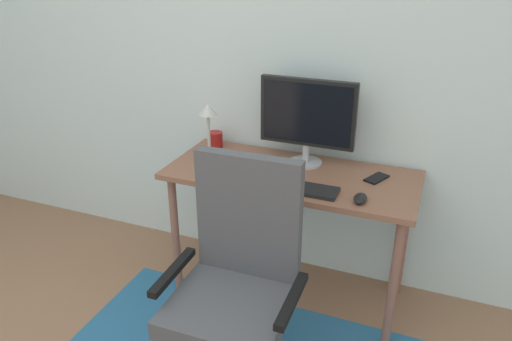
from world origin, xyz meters
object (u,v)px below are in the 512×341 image
desk (291,188)px  keyboard (294,187)px  monitor (307,116)px  office_chair (236,309)px  coffee_cup (215,140)px  computer_mouse (360,198)px  cell_phone (377,178)px  desk_lamp (208,126)px

desk → keyboard: keyboard is taller
monitor → office_chair: (-0.03, -0.88, -0.60)m
desk → keyboard: bearing=-67.7°
desk → coffee_cup: coffee_cup is taller
coffee_cup → office_chair: office_chair is taller
monitor → office_chair: 1.06m
office_chair → monitor: bearing=86.8°
keyboard → coffee_cup: (-0.60, 0.36, 0.04)m
computer_mouse → cell_phone: size_ratio=0.74×
desk → coffee_cup: size_ratio=14.29×
coffee_cup → desk: bearing=-19.1°
monitor → cell_phone: size_ratio=3.67×
desk → cell_phone: 0.45m
computer_mouse → desk_lamp: (-0.81, 0.08, 0.22)m
computer_mouse → desk_lamp: bearing=174.7°
monitor → keyboard: (0.04, -0.32, -0.26)m
desk → computer_mouse: bearing=-25.6°
cell_phone → monitor: bearing=-164.5°
keyboard → desk_lamp: (-0.49, 0.06, 0.23)m
desk → desk_lamp: 0.55m
cell_phone → desk_lamp: desk_lamp is taller
desk → cell_phone: cell_phone is taller
computer_mouse → office_chair: office_chair is taller
monitor → computer_mouse: bearing=-42.6°
desk → desk_lamp: (-0.42, -0.11, 0.33)m
desk_lamp → computer_mouse: bearing=-5.3°
keyboard → office_chair: (-0.07, -0.56, -0.34)m
coffee_cup → monitor: bearing=-4.1°
office_chair → computer_mouse: bearing=52.8°
desk_lamp → office_chair: 0.94m
desk → desk_lamp: size_ratio=3.64×
computer_mouse → cell_phone: (0.03, 0.28, -0.01)m
keyboard → cell_phone: 0.44m
computer_mouse → office_chair: 0.75m
monitor → computer_mouse: 0.56m
coffee_cup → cell_phone: bearing=-5.9°
coffee_cup → office_chair: bearing=-59.7°
monitor → keyboard: monitor is taller
desk → monitor: monitor is taller
keyboard → desk_lamp: desk_lamp is taller
keyboard → office_chair: bearing=-97.1°
keyboard → coffee_cup: size_ratio=4.68×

